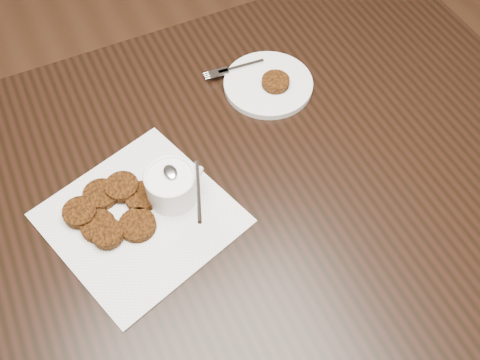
% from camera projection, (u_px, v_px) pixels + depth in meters
% --- Properties ---
extents(table, '(1.45, 0.93, 0.75)m').
position_uv_depth(table, '(213.00, 290.00, 1.29)').
color(table, black).
rests_on(table, floor).
extents(napkin, '(0.36, 0.36, 0.00)m').
position_uv_depth(napkin, '(141.00, 218.00, 0.96)').
color(napkin, white).
rests_on(napkin, table).
extents(sauce_ramekin, '(0.14, 0.14, 0.12)m').
position_uv_depth(sauce_ramekin, '(169.00, 175.00, 0.93)').
color(sauce_ramekin, white).
rests_on(sauce_ramekin, napkin).
extents(patty_cluster, '(0.24, 0.24, 0.02)m').
position_uv_depth(patty_cluster, '(110.00, 213.00, 0.95)').
color(patty_cluster, '#61310C').
rests_on(patty_cluster, napkin).
extents(plate_with_patty, '(0.20, 0.20, 0.03)m').
position_uv_depth(plate_with_patty, '(268.00, 82.00, 1.13)').
color(plate_with_patty, white).
rests_on(plate_with_patty, table).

